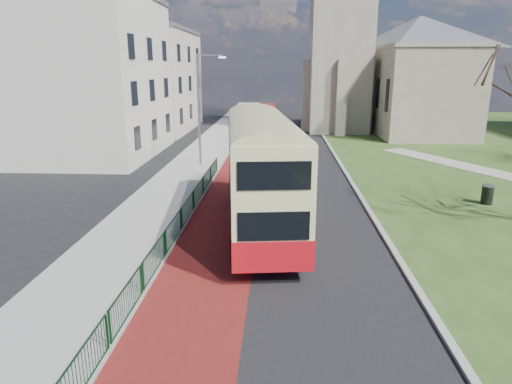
{
  "coord_description": "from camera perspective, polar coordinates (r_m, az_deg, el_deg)",
  "views": [
    {
      "loc": [
        1.45,
        -15.39,
        7.23
      ],
      "look_at": [
        0.45,
        3.59,
        2.0
      ],
      "focal_mm": 32.0,
      "sensor_mm": 36.0,
      "label": 1
    }
  ],
  "objects": [
    {
      "name": "kerb_west",
      "position": [
        36.38,
        -4.08,
        3.99
      ],
      "size": [
        0.25,
        120.0,
        0.13
      ],
      "primitive_type": "cube",
      "color": "#999993",
      "rests_on": "ground"
    },
    {
      "name": "ground",
      "position": [
        17.06,
        -2.18,
        -9.69
      ],
      "size": [
        160.0,
        160.0,
        0.0
      ],
      "primitive_type": "plane",
      "color": "black",
      "rests_on": "ground"
    },
    {
      "name": "bus",
      "position": [
        20.5,
        0.58,
        3.1
      ],
      "size": [
        4.14,
        12.26,
        5.03
      ],
      "rotation": [
        0.0,
        0.0,
        0.11
      ],
      "color": "#B51019",
      "rests_on": "ground"
    },
    {
      "name": "streetlamp",
      "position": [
        33.99,
        -6.94,
        10.83
      ],
      "size": [
        2.13,
        0.18,
        8.0
      ],
      "color": "gray",
      "rests_on": "pavement_west"
    },
    {
      "name": "pedestrian_railing",
      "position": [
        20.97,
        -9.28,
        -3.39
      ],
      "size": [
        0.07,
        24.0,
        1.12
      ],
      "color": "#0C3517",
      "rests_on": "ground"
    },
    {
      "name": "street_block_far",
      "position": [
        55.59,
        -13.5,
        13.46
      ],
      "size": [
        10.3,
        16.3,
        11.5
      ],
      "color": "beige",
      "rests_on": "ground"
    },
    {
      "name": "road_carriageway",
      "position": [
        36.11,
        3.04,
        3.82
      ],
      "size": [
        9.0,
        120.0,
        0.01
      ],
      "primitive_type": "cube",
      "color": "black",
      "rests_on": "ground"
    },
    {
      "name": "litter_bin",
      "position": [
        27.62,
        26.95,
        -0.28
      ],
      "size": [
        0.78,
        0.78,
        1.05
      ],
      "rotation": [
        0.0,
        0.0,
        -0.21
      ],
      "color": "black",
      "rests_on": "grass_green"
    },
    {
      "name": "bus_lane",
      "position": [
        36.21,
        -1.25,
        3.87
      ],
      "size": [
        3.4,
        120.0,
        0.01
      ],
      "primitive_type": "cube",
      "color": "#591414",
      "rests_on": "ground"
    },
    {
      "name": "gothic_church",
      "position": [
        54.85,
        15.75,
        21.03
      ],
      "size": [
        16.38,
        18.0,
        40.0
      ],
      "color": "gray",
      "rests_on": "ground"
    },
    {
      "name": "pavement_west",
      "position": [
        36.68,
        -7.19,
        3.99
      ],
      "size": [
        4.0,
        120.0,
        0.12
      ],
      "primitive_type": "cube",
      "color": "gray",
      "rests_on": "ground"
    },
    {
      "name": "kerb_east",
      "position": [
        38.35,
        9.95,
        4.38
      ],
      "size": [
        0.25,
        80.0,
        0.13
      ],
      "primitive_type": "cube",
      "color": "#999993",
      "rests_on": "ground"
    },
    {
      "name": "street_block_near",
      "position": [
        40.46,
        -20.01,
        13.48
      ],
      "size": [
        10.3,
        14.3,
        13.0
      ],
      "color": "beige",
      "rests_on": "ground"
    }
  ]
}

